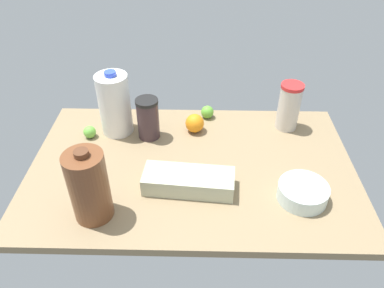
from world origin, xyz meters
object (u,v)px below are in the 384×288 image
Objects in this scene: lime_loose at (207,112)px; orange_far_back at (195,123)px; tumbler_cup at (289,106)px; chocolate_milk_jug at (89,186)px; milk_jug at (115,104)px; egg_carton at (189,181)px; shaker_bottle at (148,118)px; lime_by_jug at (90,132)px; mixing_bowl at (303,192)px.

orange_far_back is at bearing 62.63° from lime_loose.
chocolate_milk_jug reaches higher than tumbler_cup.
milk_jug is 3.51× the size of orange_far_back.
egg_carton is 44.80cm from lime_loose.
egg_carton is 33.42cm from chocolate_milk_jug.
tumbler_cup is 70.60cm from milk_jug.
orange_far_back is at bearing -167.79° from shaker_bottle.
lime_loose is at bearing -93.62° from egg_carton.
egg_carton is at bearing 81.22° from lime_loose.
lime_by_jug is (42.50, 5.27, -1.36)cm from orange_far_back.
mixing_bowl is 68.95cm from chocolate_milk_jug.
chocolate_milk_jug is 3.34× the size of orange_far_back.
shaker_bottle reaches higher than egg_carton.
egg_carton is 46.35cm from milk_jug.
orange_far_back is at bearing -179.34° from milk_jug.
chocolate_milk_jug is 5.15× the size of lime_by_jug.
chocolate_milk_jug is at bearing 90.88° from milk_jug.
lime_by_jug is (11.24, -40.98, -9.64)cm from chocolate_milk_jug.
lime_by_jug is (47.85, 15.58, -0.25)cm from lime_loose.
mixing_bowl and lime_loose have the same top height.
lime_loose is at bearing -57.13° from mixing_bowl.
orange_far_back is 42.85cm from lime_by_jug.
mixing_bowl is 0.61× the size of milk_jug.
tumbler_cup is at bearing -92.60° from mixing_bowl.
tumbler_cup reaches higher than orange_far_back.
tumbler_cup is at bearing -176.50° from milk_jug.
chocolate_milk_jug is at bearing 35.75° from tumbler_cup.
milk_jug is 14.58cm from shaker_bottle.
egg_carton is 1.85× the size of mixing_bowl.
shaker_bottle is (56.93, 7.93, -1.49)cm from tumbler_cup.
chocolate_milk_jug is at bearing 57.09° from lime_loose.
orange_far_back reaches higher than lime_by_jug.
lime_loose is at bearing -149.00° from shaker_bottle.
tumbler_cup is 3.65× the size of lime_loose.
mixing_bowl is 64.93cm from shaker_bottle.
egg_carton is at bearing 119.55° from shaker_bottle.
chocolate_milk_jug is (67.81, 8.28, 9.36)cm from mixing_bowl.
mixing_bowl is 3.02× the size of lime_loose.
tumbler_cup is at bearing -172.07° from shaker_bottle.
shaker_bottle reaches higher than orange_far_back.
milk_jug reaches higher than egg_carton.
chocolate_milk_jug is 43.58cm from lime_by_jug.
milk_jug is at bearing 15.98° from lime_loose.
lime_loose is 50.32cm from lime_by_jug.
orange_far_back is at bearing 5.85° from tumbler_cup.
milk_jug is (30.48, -33.59, 9.55)cm from egg_carton.
milk_jug reaches higher than lime_loose.
tumbler_cup is 81.83cm from lime_by_jug.
egg_carton is 1.19× the size of chocolate_milk_jug.
shaker_bottle reaches higher than lime_by_jug.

